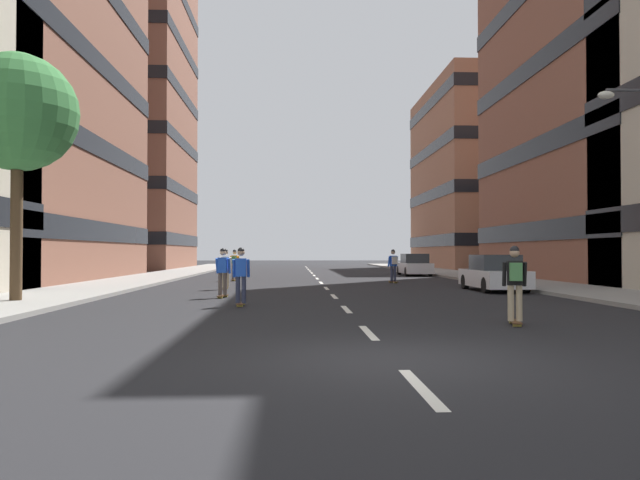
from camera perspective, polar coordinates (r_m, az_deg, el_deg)
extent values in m
plane|color=black|center=(36.59, -0.22, -3.70)|extent=(163.69, 163.69, 0.00)
cube|color=gray|center=(40.88, -14.81, -3.30)|extent=(3.97, 75.03, 0.14)
cube|color=gray|center=(41.64, 13.67, -3.26)|extent=(3.97, 75.03, 0.14)
cube|color=silver|center=(7.58, 9.48, -13.56)|extent=(0.16, 2.20, 0.01)
cube|color=silver|center=(12.45, 4.58, -8.67)|extent=(0.16, 2.20, 0.01)
cube|color=silver|center=(17.39, 2.49, -6.53)|extent=(0.16, 2.20, 0.01)
cube|color=silver|center=(22.35, 1.34, -5.33)|extent=(0.16, 2.20, 0.01)
cube|color=silver|center=(27.33, 0.60, -4.57)|extent=(0.16, 2.20, 0.01)
cube|color=silver|center=(32.32, 0.10, -4.04)|extent=(0.16, 2.20, 0.01)
cube|color=silver|center=(37.31, -0.27, -3.65)|extent=(0.16, 2.20, 0.01)
cube|color=silver|center=(42.30, -0.55, -3.35)|extent=(0.16, 2.20, 0.01)
cube|color=silver|center=(47.29, -0.78, -3.12)|extent=(0.16, 2.20, 0.01)
cube|color=silver|center=(52.29, -0.96, -2.93)|extent=(0.16, 2.20, 0.01)
cube|color=silver|center=(57.29, -1.11, -2.77)|extent=(0.16, 2.20, 0.01)
cube|color=silver|center=(62.28, -1.23, -2.64)|extent=(0.16, 2.20, 0.01)
cube|color=silver|center=(67.28, -1.34, -2.53)|extent=(0.16, 2.20, 0.01)
cube|color=brown|center=(64.44, -18.91, 14.32)|extent=(13.84, 16.60, 37.50)
cube|color=black|center=(62.14, -19.01, 0.01)|extent=(13.96, 16.72, 1.10)
cube|color=black|center=(62.41, -18.98, 4.31)|extent=(13.96, 16.72, 1.10)
cube|color=black|center=(63.02, -18.95, 8.56)|extent=(13.96, 16.72, 1.10)
cube|color=black|center=(63.97, -18.93, 12.70)|extent=(13.96, 16.72, 1.10)
cube|color=black|center=(65.25, -18.90, 16.70)|extent=(13.96, 16.72, 1.10)
cube|color=black|center=(66.83, -18.87, 20.53)|extent=(13.96, 16.72, 1.10)
cube|color=#9E6B51|center=(63.51, 16.37, 5.60)|extent=(13.84, 18.87, 18.09)
cube|color=black|center=(63.08, 16.40, -0.12)|extent=(13.96, 18.99, 1.10)
cube|color=black|center=(63.32, 16.38, 3.98)|extent=(13.96, 18.99, 1.10)
cube|color=black|center=(63.88, 16.35, 8.02)|extent=(13.96, 18.99, 1.10)
cube|color=black|center=(64.75, 16.33, 11.97)|extent=(13.96, 18.99, 1.10)
cube|color=silver|center=(42.65, 8.86, -2.61)|extent=(1.80, 4.40, 0.70)
cube|color=#2D3338|center=(42.49, 8.89, -1.72)|extent=(1.60, 2.10, 0.64)
cylinder|color=black|center=(43.93, 7.46, -2.85)|extent=(0.22, 0.64, 0.64)
cylinder|color=black|center=(44.23, 9.50, -2.83)|extent=(0.22, 0.64, 0.64)
cylinder|color=black|center=(41.08, 8.17, -2.97)|extent=(0.22, 0.64, 0.64)
cylinder|color=black|center=(41.41, 10.35, -2.94)|extent=(0.22, 0.64, 0.64)
cube|color=silver|center=(26.58, 16.03, -3.48)|extent=(1.80, 4.40, 0.70)
cube|color=#2D3338|center=(26.42, 16.13, -2.04)|extent=(1.60, 2.10, 0.64)
cylinder|color=black|center=(27.74, 13.51, -3.83)|extent=(0.22, 0.64, 0.64)
cylinder|color=black|center=(28.22, 16.63, -3.77)|extent=(0.22, 0.64, 0.64)
cylinder|color=black|center=(24.97, 15.36, -4.12)|extent=(0.22, 0.64, 0.64)
cylinder|color=black|center=(25.51, 18.79, -4.04)|extent=(0.22, 0.64, 0.64)
cylinder|color=#4C3823|center=(21.10, -26.67, 1.15)|extent=(0.36, 0.36, 4.59)
sphere|color=#387A3D|center=(21.54, -26.58, 10.71)|extent=(3.68, 3.68, 3.68)
cylinder|color=#3F3F44|center=(21.18, 27.52, 12.38)|extent=(1.80, 0.10, 0.10)
ellipsoid|color=silver|center=(20.72, 25.32, 12.23)|extent=(0.50, 0.30, 0.24)
cube|color=brown|center=(18.59, -7.46, -5.93)|extent=(0.22, 0.90, 0.02)
cylinder|color=#D8BF4C|center=(18.91, -7.36, -5.99)|extent=(0.18, 0.07, 0.07)
cylinder|color=#D8BF4C|center=(18.28, -7.57, -6.16)|extent=(0.18, 0.07, 0.07)
cylinder|color=#2D334C|center=(18.57, -7.74, -4.66)|extent=(0.14, 0.14, 0.80)
cylinder|color=#2D334C|center=(18.55, -7.18, -4.66)|extent=(0.14, 0.14, 0.80)
cube|color=blue|center=(18.53, -7.45, -2.58)|extent=(0.32, 0.21, 0.55)
cylinder|color=blue|center=(18.61, -8.11, -2.65)|extent=(0.09, 0.23, 0.55)
cylinder|color=blue|center=(18.56, -6.76, -2.66)|extent=(0.09, 0.23, 0.55)
sphere|color=tan|center=(18.55, -7.44, -1.17)|extent=(0.22, 0.22, 0.22)
sphere|color=black|center=(18.55, -7.44, -1.02)|extent=(0.21, 0.21, 0.21)
cube|color=brown|center=(26.84, -8.90, -4.45)|extent=(0.24, 0.91, 0.02)
cylinder|color=#D8BF4C|center=(27.17, -8.85, -4.51)|extent=(0.18, 0.08, 0.07)
cylinder|color=#D8BF4C|center=(26.53, -8.94, -4.59)|extent=(0.18, 0.08, 0.07)
cylinder|color=tan|center=(26.83, -9.09, -3.57)|extent=(0.15, 0.15, 0.80)
cylinder|color=tan|center=(26.82, -8.70, -3.57)|extent=(0.15, 0.15, 0.80)
cube|color=white|center=(26.80, -8.89, -2.13)|extent=(0.33, 0.21, 0.55)
cylinder|color=white|center=(26.87, -9.35, -2.18)|extent=(0.10, 0.23, 0.55)
cylinder|color=white|center=(26.84, -8.41, -2.19)|extent=(0.10, 0.23, 0.55)
sphere|color=beige|center=(26.82, -8.88, -1.15)|extent=(0.22, 0.22, 0.22)
sphere|color=black|center=(26.82, -8.88, -1.05)|extent=(0.21, 0.21, 0.21)
cube|color=#3F72BF|center=(26.62, -8.91, -2.07)|extent=(0.27, 0.17, 0.40)
cube|color=brown|center=(34.68, -8.05, -3.70)|extent=(0.32, 0.92, 0.02)
cylinder|color=#D8BF4C|center=(34.99, -7.93, -3.75)|extent=(0.19, 0.09, 0.07)
cylinder|color=#D8BF4C|center=(34.37, -8.17, -3.80)|extent=(0.19, 0.09, 0.07)
cylinder|color=#594C47|center=(34.69, -8.19, -3.02)|extent=(0.16, 0.16, 0.80)
cylinder|color=#594C47|center=(34.64, -7.90, -3.02)|extent=(0.16, 0.16, 0.80)
cube|color=orange|center=(34.65, -8.05, -1.90)|extent=(0.34, 0.24, 0.55)
cylinder|color=orange|center=(34.75, -8.38, -1.95)|extent=(0.12, 0.24, 0.55)
cylinder|color=orange|center=(34.65, -7.67, -1.95)|extent=(0.12, 0.24, 0.55)
sphere|color=beige|center=(34.67, -8.04, -1.15)|extent=(0.22, 0.22, 0.22)
sphere|color=black|center=(34.67, -8.04, -1.07)|extent=(0.21, 0.21, 0.21)
cube|color=#4C8C4C|center=(34.47, -8.11, -1.86)|extent=(0.28, 0.19, 0.40)
cube|color=brown|center=(14.33, 17.89, -7.31)|extent=(0.40, 0.92, 0.02)
cylinder|color=#D8BF4C|center=(14.65, 17.73, -7.36)|extent=(0.19, 0.11, 0.07)
cylinder|color=#D8BF4C|center=(14.02, 18.06, -7.64)|extent=(0.19, 0.11, 0.07)
cylinder|color=tan|center=(14.28, 17.52, -5.68)|extent=(0.17, 0.17, 0.80)
cylinder|color=tan|center=(14.31, 18.24, -5.67)|extent=(0.17, 0.17, 0.80)
cube|color=black|center=(14.26, 17.86, -2.97)|extent=(0.36, 0.27, 0.55)
cylinder|color=black|center=(14.28, 16.96, -3.08)|extent=(0.14, 0.24, 0.55)
cylinder|color=black|center=(14.34, 18.71, -3.06)|extent=(0.14, 0.24, 0.55)
sphere|color=tan|center=(14.27, 17.84, -1.14)|extent=(0.22, 0.22, 0.22)
sphere|color=black|center=(14.27, 17.84, -0.94)|extent=(0.21, 0.21, 0.21)
cube|color=#4C8C4C|center=(14.08, 17.96, -2.87)|extent=(0.29, 0.21, 0.40)
cube|color=brown|center=(21.99, -9.15, -5.18)|extent=(0.34, 0.92, 0.02)
cylinder|color=#D8BF4C|center=(22.30, -8.93, -5.25)|extent=(0.19, 0.10, 0.07)
cylinder|color=#D8BF4C|center=(21.68, -9.39, -5.36)|extent=(0.19, 0.10, 0.07)
cylinder|color=#594C47|center=(21.99, -9.38, -4.10)|extent=(0.16, 0.16, 0.80)
cylinder|color=#594C47|center=(21.94, -8.92, -4.11)|extent=(0.16, 0.16, 0.80)
cube|color=blue|center=(21.94, -9.14, -2.35)|extent=(0.35, 0.25, 0.55)
cylinder|color=blue|center=(22.05, -9.66, -2.41)|extent=(0.13, 0.24, 0.55)
cylinder|color=blue|center=(21.93, -8.56, -2.42)|extent=(0.13, 0.24, 0.55)
sphere|color=beige|center=(21.95, -9.13, -1.16)|extent=(0.22, 0.22, 0.22)
sphere|color=black|center=(21.95, -9.13, -1.03)|extent=(0.21, 0.21, 0.21)
cube|color=brown|center=(32.35, 6.91, -3.89)|extent=(0.41, 0.92, 0.02)
cylinder|color=#D8BF4C|center=(32.64, 6.69, -3.95)|extent=(0.19, 0.11, 0.07)
cylinder|color=#D8BF4C|center=(32.06, 7.14, -4.00)|extent=(0.19, 0.11, 0.07)
cylinder|color=#2D334C|center=(32.29, 6.76, -3.16)|extent=(0.17, 0.17, 0.80)
cylinder|color=#2D334C|center=(32.37, 7.06, -3.16)|extent=(0.17, 0.17, 0.80)
cube|color=blue|center=(32.31, 6.91, -1.96)|extent=(0.36, 0.27, 0.55)
cylinder|color=blue|center=(32.27, 6.51, -2.01)|extent=(0.14, 0.24, 0.55)
cylinder|color=blue|center=(32.45, 7.23, -2.01)|extent=(0.14, 0.24, 0.55)
sphere|color=tan|center=(32.33, 6.89, -1.15)|extent=(0.22, 0.22, 0.22)
sphere|color=black|center=(32.33, 6.89, -1.07)|extent=(0.21, 0.21, 0.21)
cube|color=beige|center=(32.15, 7.04, -1.91)|extent=(0.29, 0.22, 0.40)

